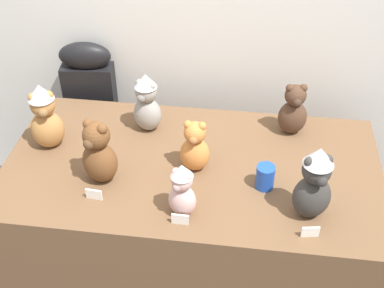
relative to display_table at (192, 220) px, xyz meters
name	(u,v)px	position (x,y,z in m)	size (l,w,h in m)	color
display_table	(192,220)	(0.00, 0.00, 0.00)	(1.70, 0.90, 0.73)	brown
instrument_case	(94,120)	(-0.65, 0.58, 0.14)	(0.29, 0.15, 1.00)	black
teddy_bear_charcoal	(314,184)	(0.51, -0.24, 0.53)	(0.19, 0.17, 0.34)	#383533
teddy_bear_caramel	(45,117)	(-0.68, 0.05, 0.53)	(0.19, 0.18, 0.34)	#B27A42
teddy_bear_chestnut	(99,154)	(-0.38, -0.14, 0.51)	(0.20, 0.18, 0.31)	brown
teddy_bear_ash	(147,103)	(-0.25, 0.24, 0.52)	(0.17, 0.16, 0.31)	gray
teddy_bear_cocoa	(293,110)	(0.45, 0.31, 0.49)	(0.15, 0.14, 0.27)	#4C3323
teddy_bear_ginger	(195,147)	(0.02, -0.02, 0.48)	(0.14, 0.12, 0.26)	#D17F3D
teddy_bear_blush	(182,190)	(0.00, -0.30, 0.49)	(0.15, 0.14, 0.26)	beige
party_cup_blue	(265,177)	(0.33, -0.10, 0.42)	(0.08, 0.08, 0.11)	blue
name_card_front_left	(94,194)	(-0.38, -0.27, 0.39)	(0.07, 0.01, 0.05)	white
name_card_front_middle	(310,232)	(0.51, -0.36, 0.39)	(0.07, 0.01, 0.05)	white
name_card_front_right	(180,219)	(0.00, -0.36, 0.39)	(0.07, 0.01, 0.05)	white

